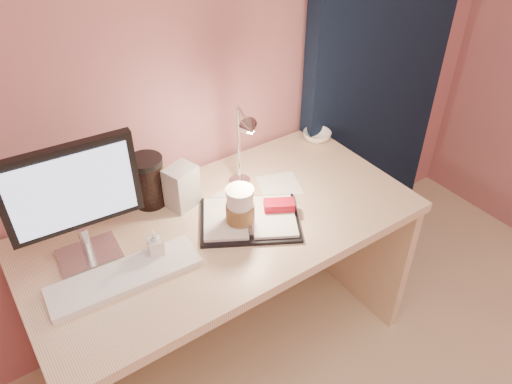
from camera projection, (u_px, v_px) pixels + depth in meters
room at (370, 31)px, 2.16m from camera, size 3.50×3.50×3.50m
desk at (216, 256)px, 1.96m from camera, size 1.40×0.70×0.73m
monitor at (73, 195)px, 1.48m from camera, size 0.40×0.16×0.43m
keyboard at (125, 276)px, 1.55m from camera, size 0.48×0.17×0.02m
planner at (252, 217)px, 1.77m from camera, size 0.43×0.40×0.05m
paper_a at (227, 204)px, 1.85m from camera, size 0.18×0.18×0.00m
paper_b at (279, 185)px, 1.94m from camera, size 0.20×0.20×0.00m
coffee_cup at (240, 209)px, 1.71m from camera, size 0.10×0.10×0.16m
bowl at (317, 136)px, 2.21m from camera, size 0.15×0.15×0.04m
lotion_bottle at (156, 244)px, 1.60m from camera, size 0.06×0.06×0.11m
dark_jar at (148, 183)px, 1.81m from camera, size 0.12×0.12×0.17m
product_box at (182, 187)px, 1.80m from camera, size 0.13×0.12×0.16m
desk_lamp at (258, 142)px, 1.78m from camera, size 0.12×0.22×0.36m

